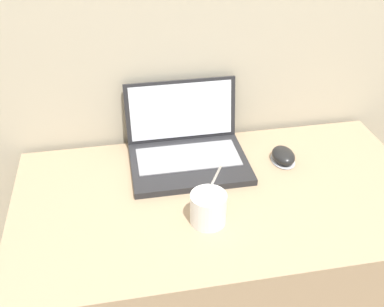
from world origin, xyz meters
TOP-DOWN VIEW (x-y plane):
  - desk at (0.00, 0.31)m, footprint 1.17×0.62m
  - laptop at (-0.07, 0.51)m, footprint 0.35×0.30m
  - drink_cup at (-0.06, 0.21)m, footprint 0.09×0.09m
  - computer_mouse at (0.22, 0.44)m, footprint 0.07×0.10m

SIDE VIEW (x-z plane):
  - desk at x=0.00m, z-range 0.00..0.77m
  - computer_mouse at x=0.22m, z-range 0.77..0.81m
  - laptop at x=-0.07m, z-range 0.71..0.92m
  - drink_cup at x=-0.06m, z-range 0.72..0.91m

